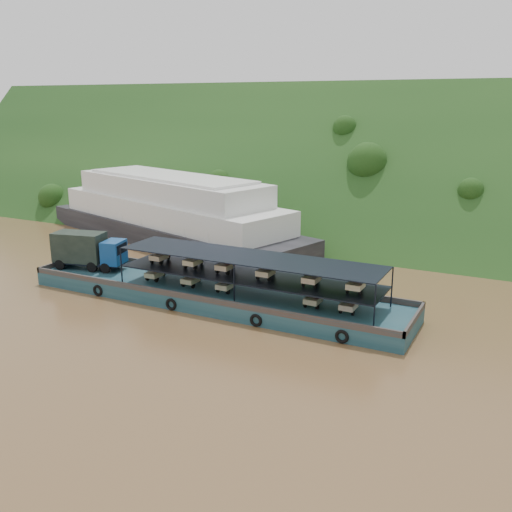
% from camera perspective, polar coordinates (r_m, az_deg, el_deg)
% --- Properties ---
extents(ground, '(160.00, 160.00, 0.00)m').
position_cam_1_polar(ground, '(50.26, 0.49, -4.60)').
color(ground, brown).
rests_on(ground, ground).
extents(hillside, '(140.00, 39.60, 39.60)m').
position_cam_1_polar(hillside, '(82.90, 11.65, 3.05)').
color(hillside, '#173914').
rests_on(hillside, ground).
extents(cargo_barge, '(35.08, 7.18, 4.75)m').
position_cam_1_polar(cargo_barge, '(50.78, -5.70, -3.06)').
color(cargo_barge, '#133842').
rests_on(cargo_barge, ground).
extents(passenger_ferry, '(41.88, 21.55, 8.24)m').
position_cam_1_polar(passenger_ferry, '(72.71, -8.47, 4.38)').
color(passenger_ferry, black).
rests_on(passenger_ferry, ground).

